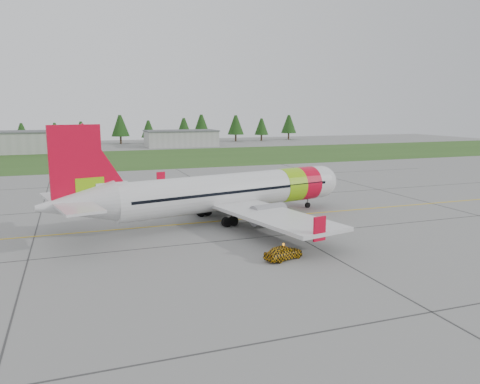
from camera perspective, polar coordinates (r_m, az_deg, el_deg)
name	(u,v)px	position (r m, az deg, el deg)	size (l,w,h in m)	color
ground	(198,243)	(45.28, -5.09, -6.26)	(320.00, 320.00, 0.00)	gray
aircraft	(225,192)	(53.91, -1.89, -0.03)	(36.77, 34.49, 11.28)	silver
follow_me_car	(284,239)	(40.12, 5.33, -5.71)	(1.46, 1.24, 3.63)	#E5A40C
grass_strip	(117,159)	(125.20, -14.73, 3.90)	(320.00, 50.00, 0.03)	#30561E
taxi_guideline	(180,224)	(52.80, -7.31, -3.92)	(120.00, 0.25, 0.02)	gold
hangar_west	(2,143)	(153.58, -27.02, 5.34)	(32.00, 14.00, 6.00)	#A8A8A3
hangar_east	(181,139)	(164.37, -7.19, 6.44)	(24.00, 12.00, 5.20)	#A8A8A3
treeline	(102,131)	(180.58, -16.45, 7.19)	(160.00, 8.00, 10.00)	#1C3F14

